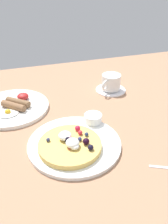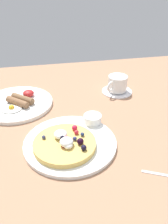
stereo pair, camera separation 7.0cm
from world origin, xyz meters
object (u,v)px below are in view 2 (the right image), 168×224
at_px(pancake_plate, 70,143).
at_px(syrup_ramekin, 93,119).
at_px(coffee_cup, 117,83).
at_px(coffee_saucer, 117,91).
at_px(breakfast_plate, 17,104).

xyz_separation_m(pancake_plate, syrup_ramekin, (0.09, 0.08, 0.02)).
xyz_separation_m(pancake_plate, coffee_cup, (0.24, 0.29, 0.03)).
height_order(pancake_plate, coffee_saucer, pancake_plate).
bearing_deg(pancake_plate, coffee_cup, 50.70).
relative_size(pancake_plate, coffee_saucer, 2.18).
distance_m(syrup_ramekin, coffee_cup, 0.26).
distance_m(syrup_ramekin, breakfast_plate, 0.31).
bearing_deg(coffee_saucer, syrup_ramekin, -126.13).
distance_m(coffee_saucer, coffee_cup, 0.04).
bearing_deg(coffee_cup, pancake_plate, -129.30).
bearing_deg(syrup_ramekin, coffee_cup, 53.98).
bearing_deg(pancake_plate, syrup_ramekin, 43.55).
bearing_deg(breakfast_plate, coffee_saucer, 4.05).
xyz_separation_m(pancake_plate, breakfast_plate, (-0.16, 0.26, 0.00)).
distance_m(pancake_plate, coffee_cup, 0.38).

